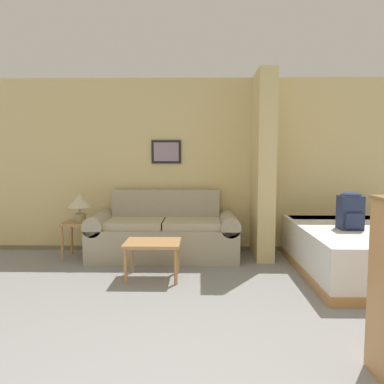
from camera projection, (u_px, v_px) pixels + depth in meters
wall_back at (197, 166)px, 5.71m from camera, size 7.07×0.16×2.60m
wall_partition_pillar at (263, 166)px, 5.27m from camera, size 0.24×0.73×2.60m
couch at (164, 234)px, 5.33m from camera, size 2.09×0.84×0.95m
coffee_table at (153, 246)px, 4.40m from camera, size 0.65×0.50×0.44m
side_table at (80, 227)px, 5.30m from camera, size 0.45×0.45×0.52m
table_lamp at (80, 202)px, 5.27m from camera, size 0.33×0.33×0.40m
bed at (364, 250)px, 4.61m from camera, size 1.61×2.14×0.57m
backpack at (350, 210)px, 4.48m from camera, size 0.26×0.25×0.46m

